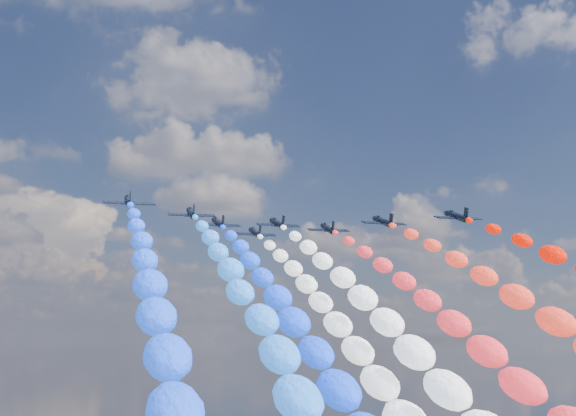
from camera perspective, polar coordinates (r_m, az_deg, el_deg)
name	(u,v)px	position (r m, az deg, el deg)	size (l,w,h in m)	color
jet_0	(129,201)	(133.68, -11.85, 0.51)	(8.89, 11.92, 2.63)	black
trail_0	(162,361)	(71.97, -9.41, -11.25)	(5.46, 115.47, 53.45)	blue
jet_1	(191,213)	(144.49, -7.26, -0.39)	(8.89, 11.92, 2.63)	black
trail_1	(267,358)	(83.76, -1.62, -11.17)	(5.46, 115.47, 53.45)	blue
jet_2	(218,223)	(156.16, -5.24, -1.13)	(8.89, 11.92, 2.63)	black
trail_2	(301,355)	(96.07, 1.02, -11.00)	(5.46, 115.47, 53.45)	#103BF1
jet_3	(278,223)	(156.08, -0.79, -1.17)	(8.89, 11.92, 2.63)	black
trail_3	(398,355)	(97.59, 8.26, -10.88)	(5.46, 115.47, 53.45)	white
jet_4	(255,233)	(169.66, -2.47, -1.86)	(8.89, 11.92, 2.63)	black
trail_4	(348,353)	(110.53, 4.56, -10.82)	(5.46, 115.47, 53.45)	white
jet_5	(328,228)	(163.30, 3.01, -1.54)	(8.89, 11.92, 2.63)	black
trail_5	(470,354)	(106.56, 13.52, -10.62)	(5.46, 115.47, 53.45)	red
jet_6	(383,221)	(154.59, 7.14, -1.01)	(8.89, 11.92, 2.63)	black
jet_7	(456,216)	(150.44, 12.52, -0.61)	(8.89, 11.92, 2.63)	black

